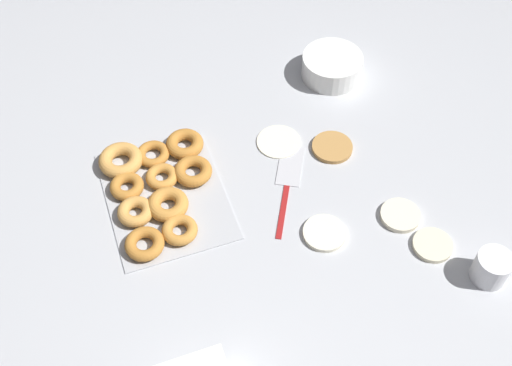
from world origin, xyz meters
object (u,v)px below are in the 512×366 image
at_px(pancake_0, 433,245).
at_px(pancake_1, 279,141).
at_px(pancake_4, 324,233).
at_px(donut_tray, 158,187).
at_px(pancake_3, 332,147).
at_px(spatula, 289,175).
at_px(paper_cup, 492,268).
at_px(batter_bowl, 332,66).
at_px(pancake_2, 400,215).

distance_m(pancake_0, pancake_1, 0.47).
relative_size(pancake_0, pancake_4, 0.91).
bearing_deg(pancake_4, donut_tray, -127.23).
height_order(pancake_3, spatula, pancake_3).
xyz_separation_m(pancake_1, donut_tray, (0.05, -0.34, 0.01)).
distance_m(pancake_0, spatula, 0.39).
distance_m(donut_tray, paper_cup, 0.80).
distance_m(batter_bowl, paper_cup, 0.72).
height_order(pancake_0, donut_tray, donut_tray).
distance_m(pancake_2, donut_tray, 0.59).
distance_m(pancake_0, pancake_4, 0.25).
bearing_deg(pancake_0, paper_cup, 35.27).
height_order(pancake_3, pancake_4, same).
relative_size(pancake_1, pancake_2, 1.21).
height_order(paper_cup, spatula, paper_cup).
bearing_deg(pancake_0, pancake_2, -162.09).
bearing_deg(pancake_2, donut_tray, -117.15).
distance_m(pancake_1, batter_bowl, 0.30).
relative_size(pancake_1, pancake_4, 1.14).
bearing_deg(paper_cup, pancake_4, -126.74).
xyz_separation_m(pancake_1, spatula, (0.11, -0.02, -0.00)).
height_order(pancake_2, spatula, pancake_2).
height_order(pancake_2, paper_cup, paper_cup).
relative_size(pancake_1, donut_tray, 0.32).
bearing_deg(batter_bowl, spatula, -39.38).
xyz_separation_m(pancake_4, donut_tray, (-0.26, -0.34, 0.01)).
distance_m(paper_cup, spatula, 0.52).
bearing_deg(pancake_3, spatula, -71.86).
bearing_deg(pancake_0, batter_bowl, 179.04).
bearing_deg(spatula, donut_tray, 107.36).
height_order(pancake_3, batter_bowl, batter_bowl).
bearing_deg(paper_cup, spatula, -142.82).
xyz_separation_m(pancake_2, spatula, (-0.21, -0.21, -0.00)).
distance_m(pancake_0, donut_tray, 0.67).
bearing_deg(donut_tray, paper_cup, 53.00).
bearing_deg(donut_tray, spatula, 78.84).
xyz_separation_m(pancake_0, pancake_4, (-0.11, -0.22, -0.00)).
bearing_deg(pancake_3, pancake_1, -118.64).
distance_m(pancake_2, pancake_4, 0.19).
bearing_deg(pancake_0, pancake_3, -164.30).
relative_size(pancake_2, batter_bowl, 0.56).
distance_m(pancake_2, spatula, 0.29).
bearing_deg(pancake_4, pancake_3, 152.46).
xyz_separation_m(pancake_3, paper_cup, (0.46, 0.18, 0.03)).
bearing_deg(pancake_3, donut_tray, -92.20).
distance_m(pancake_4, paper_cup, 0.38).
distance_m(pancake_3, pancake_4, 0.27).
bearing_deg(pancake_0, spatula, -142.16).
height_order(pancake_4, batter_bowl, batter_bowl).
bearing_deg(batter_bowl, donut_tray, -67.20).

